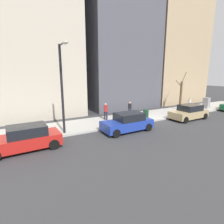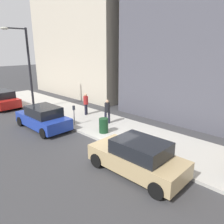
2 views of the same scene
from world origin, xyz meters
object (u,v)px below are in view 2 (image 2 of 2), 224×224
at_px(parking_meter, 74,113).
at_px(streetlamp, 26,62).
at_px(pedestrian_far_corner, 86,103).
at_px(parked_car_tan, 138,157).
at_px(parked_car_blue, 43,118).
at_px(trash_bin, 104,125).
at_px(parked_car_red, 1,99).
at_px(pedestrian_midblock, 107,110).

relative_size(parking_meter, streetlamp, 0.21).
bearing_deg(parking_meter, streetlamp, 91.60).
distance_m(streetlamp, pedestrian_far_corner, 5.94).
relative_size(parked_car_tan, pedestrian_far_corner, 2.55).
bearing_deg(parked_car_blue, pedestrian_far_corner, 1.09).
relative_size(parked_car_tan, parked_car_blue, 1.00).
xyz_separation_m(trash_bin, pedestrian_far_corner, (1.65, 3.73, 0.49)).
height_order(parking_meter, trash_bin, parking_meter).
height_order(parked_car_red, trash_bin, parked_car_red).
xyz_separation_m(parking_meter, pedestrian_midblock, (1.78, -1.33, 0.11)).
bearing_deg(parked_car_blue, parked_car_tan, -89.89).
bearing_deg(pedestrian_midblock, parked_car_tan, -90.76).
xyz_separation_m(parked_car_red, pedestrian_midblock, (3.30, -10.12, 0.35)).
height_order(parked_car_blue, trash_bin, parked_car_blue).
xyz_separation_m(parked_car_blue, streetlamp, (1.41, 4.75, 3.28)).
bearing_deg(streetlamp, parking_meter, -88.40).
bearing_deg(parked_car_blue, pedestrian_midblock, -38.07).
distance_m(parking_meter, streetlamp, 6.72).
height_order(parking_meter, pedestrian_far_corner, pedestrian_far_corner).
bearing_deg(pedestrian_far_corner, parked_car_red, 82.73).
bearing_deg(pedestrian_midblock, pedestrian_far_corner, 114.82).
height_order(trash_bin, pedestrian_midblock, pedestrian_midblock).
bearing_deg(streetlamp, parked_car_blue, -106.49).
bearing_deg(parked_car_red, parking_meter, -82.10).
height_order(pedestrian_midblock, pedestrian_far_corner, same).
height_order(parked_car_tan, pedestrian_midblock, pedestrian_midblock).
distance_m(parked_car_tan, trash_bin, 4.55).
xyz_separation_m(parked_car_red, pedestrian_far_corner, (3.61, -7.43, 0.35)).
relative_size(parked_car_red, pedestrian_midblock, 2.56).
bearing_deg(pedestrian_far_corner, parked_car_tan, -147.74).
bearing_deg(streetlamp, pedestrian_midblock, -75.07).
height_order(parked_car_tan, pedestrian_far_corner, pedestrian_far_corner).
height_order(parked_car_tan, parked_car_blue, same).
relative_size(parked_car_red, trash_bin, 4.73).
xyz_separation_m(parked_car_blue, pedestrian_far_corner, (3.67, 0.11, 0.35)).
height_order(streetlamp, pedestrian_far_corner, streetlamp).
distance_m(parked_car_blue, trash_bin, 4.15).
relative_size(trash_bin, pedestrian_midblock, 0.54).
relative_size(parked_car_blue, parking_meter, 3.12).
relative_size(parking_meter, pedestrian_midblock, 0.81).
xyz_separation_m(parking_meter, streetlamp, (-0.17, 5.99, 3.04)).
relative_size(parked_car_tan, parked_car_red, 0.99).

